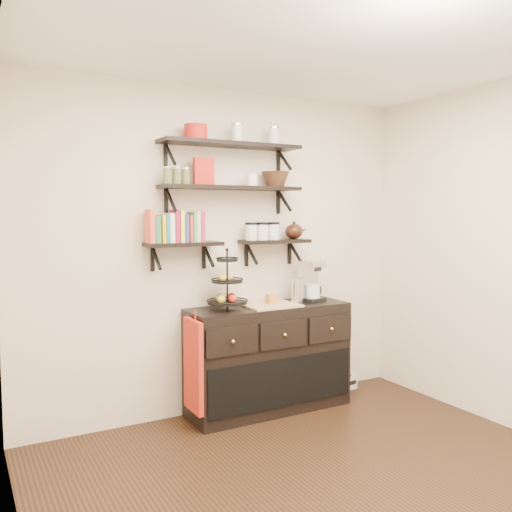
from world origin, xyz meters
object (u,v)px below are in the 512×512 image
Objects in this scene: fruit_stand at (227,289)px; radio at (342,381)px; coffee_maker at (310,282)px; sideboard at (269,358)px.

radio is at bearing 4.93° from fruit_stand.
coffee_maker is at bearing 1.49° from fruit_stand.
fruit_stand is 1.61m from radio.
sideboard is 3.87× the size of coffee_maker.
fruit_stand is 1.69× the size of radio.
radio is at bearing 7.29° from sideboard.
sideboard reaches higher than radio.
coffee_maker is (0.82, 0.02, 0.01)m from fruit_stand.
radio is at bearing -3.87° from coffee_maker.
sideboard is 0.96m from radio.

